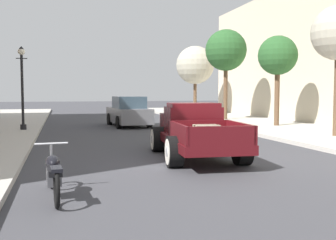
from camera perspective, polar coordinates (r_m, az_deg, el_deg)
ground_plane at (r=11.28m, az=3.38°, el=-5.66°), size 140.00×140.00×0.00m
hotrod_truck_maroon at (r=11.72m, az=3.70°, el=-1.58°), size 2.45×5.03×1.58m
motorcycle_parked at (r=7.49m, az=-16.09°, el=-7.37°), size 0.62×2.12×0.93m
car_background_grey at (r=22.16m, az=-5.67°, el=1.10°), size 2.08×4.40×1.65m
street_lamp_far at (r=19.61m, az=-20.18°, el=5.22°), size 0.50×0.32×3.85m
flagpole at (r=28.55m, az=-22.89°, el=11.53°), size 1.74×0.16×9.16m
street_tree_second at (r=21.60m, az=15.45°, el=8.80°), size 2.04×2.04×4.66m
street_tree_third at (r=25.93m, az=8.30°, el=9.80°), size 2.63×2.63×5.72m
street_tree_farthest at (r=32.01m, az=3.92°, el=7.83°), size 3.02×3.02×5.39m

